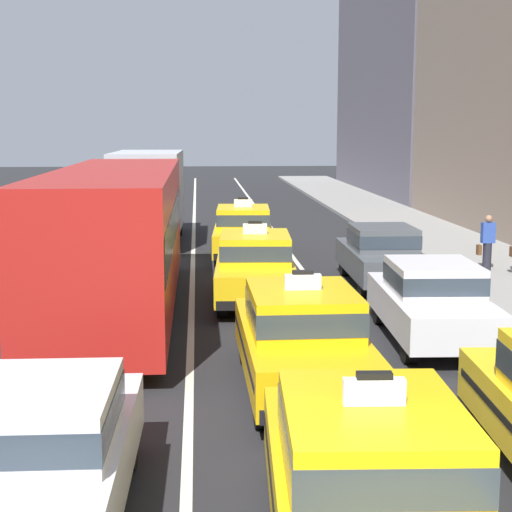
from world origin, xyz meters
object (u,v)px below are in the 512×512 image
(bus_left_second, at_px, (118,233))
(box_truck_left_third, at_px, (150,193))
(pedestrian_far_corner, at_px, (487,243))
(sedan_left_nearest, at_px, (39,453))
(sedan_right_third, at_px, (382,254))
(taxi_center_fourth, at_px, (243,231))
(sedan_right_second, at_px, (432,299))
(taxi_center_nearest, at_px, (370,481))
(taxi_center_third, at_px, (255,266))
(taxi_center_second, at_px, (301,337))

(bus_left_second, xyz_separation_m, box_truck_left_third, (0.06, 11.28, -0.04))
(bus_left_second, bearing_deg, pedestrian_far_corner, 20.93)
(sedan_left_nearest, height_order, sedan_right_third, same)
(sedan_right_third, distance_m, pedestrian_far_corner, 3.44)
(taxi_center_fourth, xyz_separation_m, sedan_right_second, (3.06, -10.05, -0.03))
(taxi_center_nearest, bearing_deg, sedan_left_nearest, 163.47)
(pedestrian_far_corner, bearing_deg, taxi_center_third, -156.54)
(box_truck_left_third, xyz_separation_m, pedestrian_far_corner, (9.77, -7.52, -0.85))
(box_truck_left_third, height_order, taxi_center_second, box_truck_left_third)
(sedan_left_nearest, distance_m, sedan_right_third, 13.96)
(box_truck_left_third, height_order, taxi_center_fourth, box_truck_left_third)
(taxi_center_third, height_order, pedestrian_far_corner, taxi_center_third)
(taxi_center_third, xyz_separation_m, sedan_right_second, (3.15, -3.75, -0.03))
(taxi_center_second, bearing_deg, box_truck_left_third, 101.10)
(sedan_left_nearest, bearing_deg, taxi_center_nearest, -16.53)
(sedan_right_second, distance_m, pedestrian_far_corner, 7.55)
(bus_left_second, relative_size, taxi_center_third, 2.41)
(taxi_center_fourth, bearing_deg, sedan_left_nearest, -100.28)
(sedan_left_nearest, xyz_separation_m, box_truck_left_third, (-0.07, 21.04, 0.93))
(box_truck_left_third, height_order, taxi_center_nearest, box_truck_left_third)
(sedan_left_nearest, xyz_separation_m, taxi_center_third, (2.98, 10.60, 0.03))
(taxi_center_third, bearing_deg, pedestrian_far_corner, 23.46)
(box_truck_left_third, bearing_deg, sedan_right_second, -66.37)
(bus_left_second, distance_m, taxi_center_fourth, 7.89)
(taxi_center_fourth, bearing_deg, sedan_right_second, -73.05)
(sedan_right_third, bearing_deg, pedestrian_far_corner, 19.33)
(taxi_center_second, distance_m, sedan_right_third, 8.83)
(bus_left_second, height_order, taxi_center_third, bus_left_second)
(bus_left_second, xyz_separation_m, taxi_center_fourth, (3.20, 7.15, -0.94))
(taxi_center_nearest, distance_m, taxi_center_third, 11.56)
(bus_left_second, distance_m, sedan_right_second, 6.97)
(sedan_left_nearest, height_order, taxi_center_nearest, taxi_center_nearest)
(taxi_center_third, distance_m, sedan_right_second, 4.90)
(bus_left_second, xyz_separation_m, taxi_center_nearest, (3.34, -10.71, -0.94))
(taxi_center_fourth, distance_m, pedestrian_far_corner, 7.44)
(bus_left_second, bearing_deg, taxi_center_third, 15.19)
(sedan_left_nearest, relative_size, pedestrian_far_corner, 2.77)
(taxi_center_third, bearing_deg, taxi_center_second, -87.70)
(sedan_left_nearest, relative_size, sedan_right_second, 0.99)
(taxi_center_second, bearing_deg, bus_left_second, 120.98)
(sedan_right_second, bearing_deg, taxi_center_fourth, 106.95)
(taxi_center_fourth, distance_m, sedan_right_third, 5.65)
(box_truck_left_third, height_order, sedan_right_third, box_truck_left_third)
(sedan_left_nearest, height_order, bus_left_second, bus_left_second)
(bus_left_second, bearing_deg, sedan_right_third, 21.71)
(bus_left_second, distance_m, sedan_right_third, 7.14)
(sedan_left_nearest, relative_size, taxi_center_fourth, 0.93)
(bus_left_second, distance_m, taxi_center_second, 6.61)
(taxi_center_second, xyz_separation_m, sedan_right_second, (2.89, 2.71, -0.03))
(taxi_center_nearest, height_order, sedan_right_second, taxi_center_nearest)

